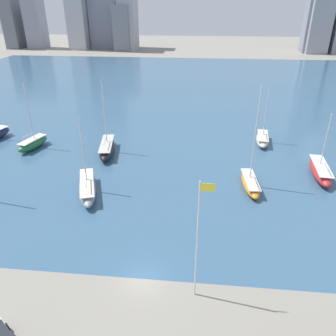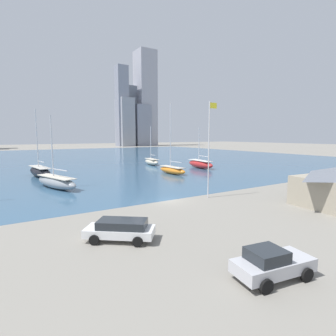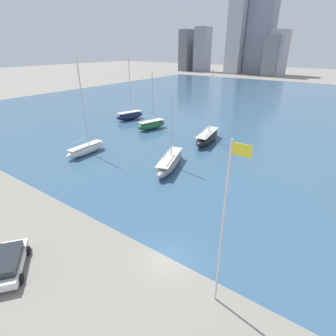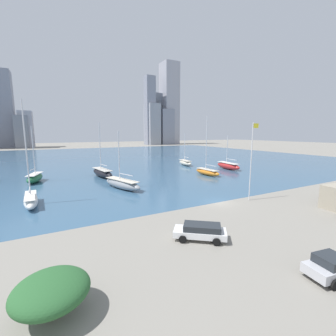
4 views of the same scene
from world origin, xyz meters
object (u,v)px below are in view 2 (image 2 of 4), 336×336
sailboat_orange (172,170)px  parked_pickup_silver (272,263)px  sailboat_red (200,164)px  sailboat_gray (56,182)px  flag_pole (209,146)px  parked_wagon_white (121,229)px  sailboat_cream (152,162)px  sailboat_black (40,171)px

sailboat_orange → parked_pickup_silver: size_ratio=3.06×
sailboat_red → sailboat_gray: (-34.43, -8.44, -0.05)m
flag_pole → sailboat_orange: bearing=69.9°
flag_pole → parked_wagon_white: size_ratio=2.27×
sailboat_red → sailboat_orange: sailboat_orange is taller
sailboat_red → sailboat_gray: size_ratio=0.91×
sailboat_red → parked_pickup_silver: size_ratio=2.07×
sailboat_cream → parked_wagon_white: 52.45m
sailboat_cream → sailboat_red: bearing=-54.7°
sailboat_orange → sailboat_red: bearing=18.6°
parked_pickup_silver → flag_pole: bearing=-21.3°
sailboat_red → sailboat_orange: bearing=-152.2°
parked_wagon_white → sailboat_orange: bearing=-1.4°
flag_pole → sailboat_orange: 22.44m
sailboat_gray → parked_pickup_silver: sailboat_gray is taller
flag_pole → sailboat_gray: (-15.73, 16.61, -5.60)m
parked_wagon_white → parked_pickup_silver: bearing=-114.1°
sailboat_orange → flag_pole: bearing=-114.1°
flag_pole → parked_wagon_white: (-14.80, -7.28, -5.70)m
parked_wagon_white → parked_pickup_silver: 10.79m
sailboat_cream → sailboat_gray: 34.86m
sailboat_orange → parked_pickup_silver: sailboat_orange is taller
sailboat_orange → sailboat_gray: sailboat_orange is taller
sailboat_orange → parked_pickup_silver: (-17.13, -37.14, -0.01)m
sailboat_red → parked_pickup_silver: sailboat_red is taller
sailboat_cream → sailboat_gray: sailboat_gray is taller
parked_pickup_silver → sailboat_red: bearing=-25.5°
sailboat_black → sailboat_gray: (0.88, -13.71, -0.08)m
sailboat_gray → parked_pickup_silver: size_ratio=2.26×
flag_pole → sailboat_black: (-16.61, 30.33, -5.52)m
sailboat_cream → parked_pickup_silver: bearing=-104.2°
sailboat_red → sailboat_orange: 12.17m
sailboat_gray → parked_wagon_white: (0.93, -23.89, -0.10)m
flag_pole → parked_pickup_silver: bearing=-120.0°
sailboat_cream → sailboat_orange: bearing=-96.9°
sailboat_orange → sailboat_cream: bearing=71.8°
sailboat_cream → parked_wagon_white: sailboat_cream is taller
sailboat_gray → parked_pickup_silver: bearing=-98.6°
parked_wagon_white → parked_pickup_silver: parked_pickup_silver is taller
sailboat_red → parked_wagon_white: bearing=-130.9°
sailboat_red → sailboat_gray: bearing=-161.1°
sailboat_red → sailboat_black: (-35.31, 5.27, 0.03)m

